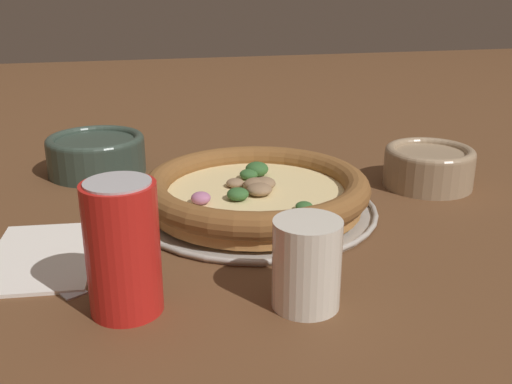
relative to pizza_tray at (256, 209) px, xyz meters
name	(u,v)px	position (x,y,z in m)	size (l,w,h in m)	color
ground_plane	(256,212)	(0.00, 0.00, 0.00)	(3.00, 3.00, 0.00)	brown
pizza_tray	(256,209)	(0.00, 0.00, 0.00)	(0.31, 0.31, 0.01)	#B7B2A8
pizza	(256,190)	(0.00, 0.00, 0.03)	(0.29, 0.29, 0.04)	#BC7F42
bowl_near	(429,165)	(-0.05, 0.26, 0.03)	(0.13, 0.13, 0.06)	#9E8466
bowl_far	(96,153)	(-0.21, -0.20, 0.03)	(0.15, 0.15, 0.06)	#334238
drinking_cup	(307,264)	(0.23, -0.01, 0.04)	(0.06, 0.06, 0.08)	silver
napkin	(42,255)	(0.08, -0.25, 0.00)	(0.18, 0.12, 0.01)	white
fork	(42,269)	(0.11, -0.25, 0.00)	(0.16, 0.10, 0.00)	#B7B7BC
beverage_can	(123,248)	(0.20, -0.17, 0.06)	(0.07, 0.07, 0.12)	red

